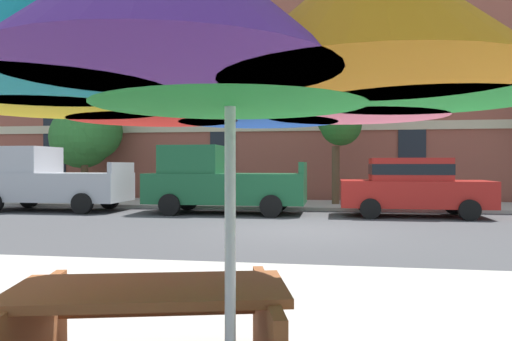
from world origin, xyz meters
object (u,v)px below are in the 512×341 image
picnic_table (150,328)px  street_tree_left (86,135)px  street_tree_middle (339,123)px  pickup_green (219,182)px  patio_umbrella (230,58)px  sedan_red (412,185)px  pickup_silver (47,181)px

picnic_table → street_tree_left: bearing=119.7°
street_tree_middle → pickup_green: bearing=-142.9°
pickup_green → picnic_table: 12.46m
street_tree_left → patio_umbrella: 19.14m
sedan_red → patio_umbrella: 13.09m
sedan_red → patio_umbrella: size_ratio=1.41×
pickup_silver → street_tree_left: size_ratio=1.19×
pickup_green → sedan_red: (6.03, -0.00, -0.08)m
sedan_red → street_tree_middle: (-2.18, 2.91, 2.17)m
patio_umbrella → street_tree_left: bearing=120.7°
sedan_red → picnic_table: size_ratio=2.08×
sedan_red → patio_umbrella: (-2.92, -12.70, 1.19)m
street_tree_middle → patio_umbrella: street_tree_middle is taller
street_tree_left → sedan_red: bearing=-16.5°
patio_umbrella → picnic_table: size_ratio=1.48×
street_tree_middle → picnic_table: 15.40m
pickup_silver → picnic_table: size_ratio=2.41×
pickup_silver → pickup_green: bearing=0.0°
sedan_red → street_tree_middle: size_ratio=1.08×
sedan_red → picnic_table: sedan_red is taller
street_tree_middle → picnic_table: street_tree_middle is taller
sedan_red → patio_umbrella: bearing=-103.0°
pickup_green → sedan_red: size_ratio=1.16×
pickup_silver → pickup_green: size_ratio=1.00×
street_tree_middle → patio_umbrella: bearing=-92.7°
sedan_red → patio_umbrella: patio_umbrella is taller
pickup_green → sedan_red: pickup_green is taller
pickup_silver → sedan_red: (12.10, -0.00, -0.08)m
patio_umbrella → picnic_table: (-0.65, 0.50, -1.66)m
pickup_green → picnic_table: pickup_green is taller
street_tree_left → street_tree_middle: bearing=-4.6°
street_tree_left → patio_umbrella: size_ratio=1.37×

